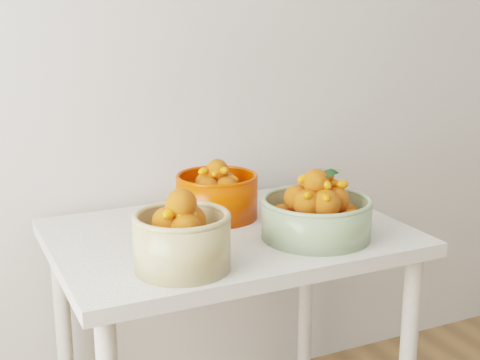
# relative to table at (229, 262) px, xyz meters

# --- Properties ---
(table) EXTENTS (1.00, 0.70, 0.75)m
(table) POSITION_rel_table_xyz_m (0.00, 0.00, 0.00)
(table) COLOR silver
(table) RESTS_ON ground
(bowl_cream) EXTENTS (0.31, 0.31, 0.21)m
(bowl_cream) POSITION_rel_table_xyz_m (-0.22, -0.21, 0.17)
(bowl_cream) COLOR tan
(bowl_cream) RESTS_ON table
(bowl_green) EXTENTS (0.36, 0.36, 0.20)m
(bowl_green) POSITION_rel_table_xyz_m (0.20, -0.15, 0.17)
(bowl_green) COLOR #86A275
(bowl_green) RESTS_ON table
(bowl_orange) EXTENTS (0.30, 0.30, 0.18)m
(bowl_orange) POSITION_rel_table_xyz_m (0.02, 0.13, 0.17)
(bowl_orange) COLOR red
(bowl_orange) RESTS_ON table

